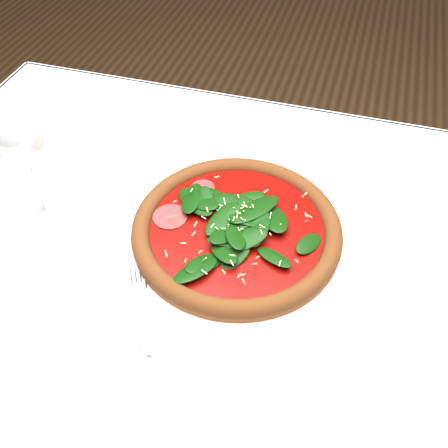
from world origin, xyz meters
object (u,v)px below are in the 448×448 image
(pizza, at_px, (237,227))
(napkin, at_px, (144,320))
(plate, at_px, (236,236))
(wine_glass, at_px, (19,135))

(pizza, height_order, napkin, pizza)
(plate, height_order, wine_glass, wine_glass)
(plate, height_order, pizza, pizza)
(napkin, bearing_deg, wine_glass, 147.40)
(pizza, distance_m, wine_glass, 0.33)
(plate, distance_m, wine_glass, 0.34)
(plate, height_order, napkin, plate)
(plate, relative_size, pizza, 0.98)
(plate, distance_m, pizza, 0.02)
(wine_glass, bearing_deg, plate, 4.88)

